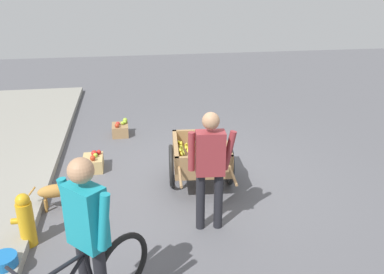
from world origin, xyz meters
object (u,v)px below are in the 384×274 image
(cyclist_person, at_px, (87,228))
(fire_hydrant, at_px, (26,220))
(dog, at_px, (58,190))
(apple_crate, at_px, (93,163))
(fruit_cart, at_px, (200,158))
(vendor_person, at_px, (210,162))
(mixed_fruit_crate, at_px, (120,129))
(plastic_bucket, at_px, (4,266))

(cyclist_person, relative_size, fire_hydrant, 2.37)
(dog, bearing_deg, apple_crate, -18.57)
(fruit_cart, relative_size, vendor_person, 1.14)
(cyclist_person, height_order, fire_hydrant, cyclist_person)
(fruit_cart, height_order, mixed_fruit_crate, fruit_cart)
(fruit_cart, height_order, apple_crate, fruit_cart)
(cyclist_person, relative_size, dog, 2.36)
(vendor_person, bearing_deg, plastic_bucket, 101.74)
(vendor_person, distance_m, cyclist_person, 1.78)
(vendor_person, relative_size, dog, 2.25)
(fruit_cart, distance_m, mixed_fruit_crate, 2.64)
(vendor_person, xyz_separation_m, plastic_bucket, (-0.47, 2.29, -0.78))
(vendor_person, height_order, plastic_bucket, vendor_person)
(vendor_person, bearing_deg, mixed_fruit_crate, 17.16)
(vendor_person, xyz_separation_m, dog, (0.79, 1.91, -0.63))
(cyclist_person, height_order, dog, cyclist_person)
(fruit_cart, relative_size, fire_hydrant, 2.56)
(cyclist_person, bearing_deg, dog, 16.58)
(cyclist_person, xyz_separation_m, plastic_bucket, (0.72, 0.97, -0.83))
(fruit_cart, xyz_separation_m, dog, (-0.34, 2.02, -0.17))
(apple_crate, bearing_deg, fruit_cart, -116.35)
(fruit_cart, bearing_deg, cyclist_person, 148.59)
(fruit_cart, xyz_separation_m, fire_hydrant, (-1.11, 2.25, -0.10))
(dog, relative_size, plastic_bucket, 2.35)
(cyclist_person, distance_m, fire_hydrant, 1.60)
(dog, bearing_deg, fruit_cart, -80.29)
(vendor_person, bearing_deg, fruit_cart, -5.47)
(dog, relative_size, fire_hydrant, 1.00)
(vendor_person, height_order, fire_hydrant, vendor_person)
(plastic_bucket, bearing_deg, fire_hydrant, -15.68)
(cyclist_person, xyz_separation_m, mixed_fruit_crate, (4.67, -0.24, -0.82))
(plastic_bucket, bearing_deg, mixed_fruit_crate, -17.07)
(cyclist_person, height_order, apple_crate, cyclist_person)
(apple_crate, bearing_deg, mixed_fruit_crate, -16.29)
(dog, relative_size, apple_crate, 1.53)
(plastic_bucket, xyz_separation_m, apple_crate, (2.42, -0.77, 0.01))
(dog, height_order, apple_crate, dog)
(cyclist_person, height_order, mixed_fruit_crate, cyclist_person)
(vendor_person, relative_size, fire_hydrant, 2.26)
(dog, xyz_separation_m, plastic_bucket, (-1.27, 0.38, -0.15))
(cyclist_person, height_order, plastic_bucket, cyclist_person)
(cyclist_person, relative_size, plastic_bucket, 5.55)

